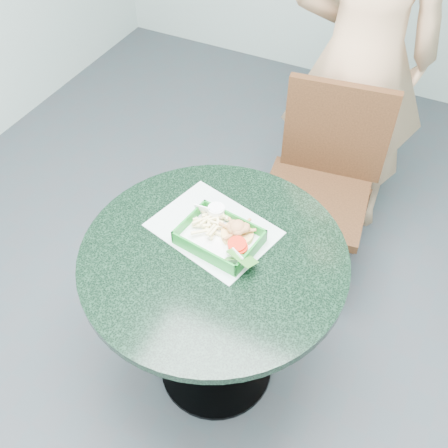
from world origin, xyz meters
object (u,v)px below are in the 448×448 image
at_px(crab_sandwich, 237,232).
at_px(food_basket, 219,243).
at_px(sauce_ramekin, 212,215).
at_px(cafe_table, 214,288).
at_px(diner_person, 372,11).
at_px(dining_chair, 323,175).

bearing_deg(crab_sandwich, food_basket, -133.12).
relative_size(crab_sandwich, sauce_ramekin, 1.86).
xyz_separation_m(cafe_table, diner_person, (0.14, 1.13, 0.56)).
bearing_deg(dining_chair, crab_sandwich, -105.82).
distance_m(cafe_table, food_basket, 0.19).
bearing_deg(diner_person, crab_sandwich, 64.77).
bearing_deg(diner_person, food_basket, 62.83).
height_order(crab_sandwich, sauce_ramekin, crab_sandwich).
xyz_separation_m(food_basket, sauce_ramekin, (-0.07, 0.08, 0.03)).
distance_m(food_basket, crab_sandwich, 0.07).
relative_size(food_basket, crab_sandwich, 2.35).
relative_size(diner_person, crab_sandwich, 20.98).
relative_size(dining_chair, sauce_ramekin, 15.97).
bearing_deg(crab_sandwich, cafe_table, -111.72).
relative_size(food_basket, sauce_ramekin, 4.39).
bearing_deg(diner_person, sauce_ramekin, 58.60).
bearing_deg(dining_chair, food_basket, -108.47).
bearing_deg(sauce_ramekin, cafe_table, -61.24).
distance_m(cafe_table, sauce_ramekin, 0.26).
bearing_deg(food_basket, diner_person, 82.47).
xyz_separation_m(dining_chair, crab_sandwich, (-0.10, -0.70, 0.27)).
height_order(cafe_table, dining_chair, dining_chair).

